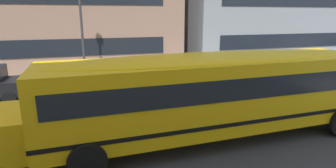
{
  "coord_description": "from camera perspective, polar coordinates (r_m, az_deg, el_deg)",
  "views": [
    {
      "loc": [
        -3.28,
        -8.83,
        3.93
      ],
      "look_at": [
        -0.83,
        -0.68,
        1.74
      ],
      "focal_mm": 28.74,
      "sensor_mm": 36.0,
      "label": 1
    }
  ],
  "objects": [
    {
      "name": "school_bus",
      "position": [
        8.58,
        8.65,
        -1.1
      ],
      "size": [
        12.54,
        2.98,
        2.79
      ],
      "rotation": [
        0.0,
        0.0,
        3.17
      ],
      "color": "yellow",
      "rests_on": "ground_plane"
    },
    {
      "name": "sidewalk_far",
      "position": [
        17.42,
        -5.44,
        1.34
      ],
      "size": [
        120.0,
        3.0,
        0.01
      ],
      "primitive_type": "cube",
      "color": "gray",
      "rests_on": "ground_plane"
    },
    {
      "name": "parked_car_dark_blue_end_of_row",
      "position": [
        19.89,
        28.19,
        3.78
      ],
      "size": [
        3.97,
        2.01,
        1.64
      ],
      "rotation": [
        0.0,
        0.0,
        0.04
      ],
      "color": "navy",
      "rests_on": "ground_plane"
    },
    {
      "name": "street_lamp",
      "position": [
        15.96,
        -18.13,
        15.12
      ],
      "size": [
        0.44,
        0.44,
        6.8
      ],
      "color": "#38383D",
      "rests_on": "ground_plane"
    },
    {
      "name": "ground_plane",
      "position": [
        10.21,
        3.42,
        -8.26
      ],
      "size": [
        400.0,
        400.0,
        0.0
      ],
      "primitive_type": "plane",
      "color": "#38383D"
    },
    {
      "name": "lane_centreline",
      "position": [
        10.2,
        3.42,
        -8.24
      ],
      "size": [
        110.0,
        0.16,
        0.01
      ],
      "primitive_type": "cube",
      "color": "silver",
      "rests_on": "ground_plane"
    }
  ]
}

